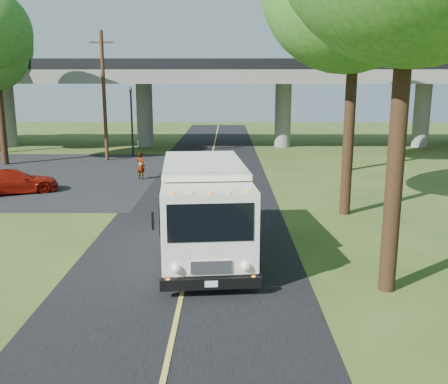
{
  "coord_description": "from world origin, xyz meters",
  "views": [
    {
      "loc": [
        1.2,
        -11.64,
        5.45
      ],
      "look_at": [
        1.07,
        5.98,
        1.6
      ],
      "focal_mm": 40.0,
      "sensor_mm": 36.0,
      "label": 1
    }
  ],
  "objects_px": {
    "tree_right_far": "(360,35)",
    "pedestrian": "(141,166)",
    "red_sedan": "(14,181)",
    "traffic_signal": "(132,114)",
    "utility_pole": "(104,96)",
    "step_van": "(204,206)"
  },
  "relations": [
    {
      "from": "traffic_signal",
      "to": "step_van",
      "type": "relative_size",
      "value": 0.72
    },
    {
      "from": "utility_pole",
      "to": "tree_right_far",
      "type": "relative_size",
      "value": 0.82
    },
    {
      "from": "tree_right_far",
      "to": "pedestrian",
      "type": "relative_size",
      "value": 6.93
    },
    {
      "from": "red_sedan",
      "to": "pedestrian",
      "type": "height_order",
      "value": "pedestrian"
    },
    {
      "from": "traffic_signal",
      "to": "pedestrian",
      "type": "bearing_deg",
      "value": -76.69
    },
    {
      "from": "tree_right_far",
      "to": "red_sedan",
      "type": "bearing_deg",
      "value": -159.83
    },
    {
      "from": "traffic_signal",
      "to": "tree_right_far",
      "type": "xyz_separation_m",
      "value": [
        15.21,
        -6.16,
        5.1
      ]
    },
    {
      "from": "tree_right_far",
      "to": "pedestrian",
      "type": "xyz_separation_m",
      "value": [
        -13.01,
        -3.13,
        -7.51
      ]
    },
    {
      "from": "utility_pole",
      "to": "pedestrian",
      "type": "height_order",
      "value": "utility_pole"
    },
    {
      "from": "tree_right_far",
      "to": "red_sedan",
      "type": "xyz_separation_m",
      "value": [
        -18.76,
        -6.89,
        -7.69
      ]
    },
    {
      "from": "traffic_signal",
      "to": "red_sedan",
      "type": "distance_m",
      "value": 13.78
    },
    {
      "from": "step_van",
      "to": "utility_pole",
      "type": "bearing_deg",
      "value": 106.15
    },
    {
      "from": "traffic_signal",
      "to": "pedestrian",
      "type": "relative_size",
      "value": 3.28
    },
    {
      "from": "utility_pole",
      "to": "pedestrian",
      "type": "bearing_deg",
      "value": -63.11
    },
    {
      "from": "utility_pole",
      "to": "tree_right_far",
      "type": "height_order",
      "value": "tree_right_far"
    },
    {
      "from": "pedestrian",
      "to": "red_sedan",
      "type": "bearing_deg",
      "value": 68.91
    },
    {
      "from": "pedestrian",
      "to": "step_van",
      "type": "bearing_deg",
      "value": 144.04
    },
    {
      "from": "step_van",
      "to": "pedestrian",
      "type": "xyz_separation_m",
      "value": [
        -4.26,
        12.88,
        -0.81
      ]
    },
    {
      "from": "red_sedan",
      "to": "pedestrian",
      "type": "distance_m",
      "value": 6.87
    },
    {
      "from": "tree_right_far",
      "to": "pedestrian",
      "type": "distance_m",
      "value": 15.34
    },
    {
      "from": "red_sedan",
      "to": "traffic_signal",
      "type": "bearing_deg",
      "value": -40.16
    },
    {
      "from": "red_sedan",
      "to": "step_van",
      "type": "bearing_deg",
      "value": -157.28
    }
  ]
}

